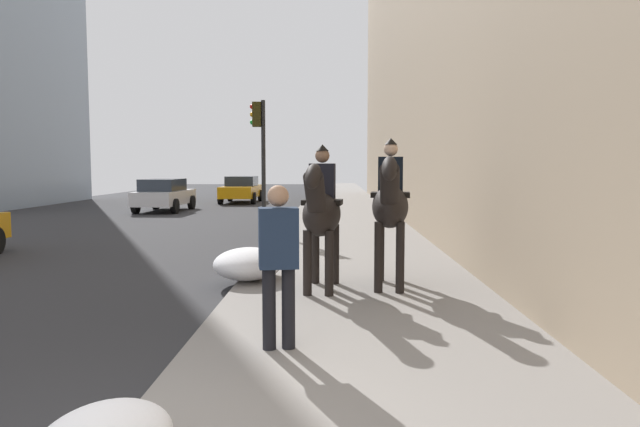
{
  "coord_description": "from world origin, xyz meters",
  "views": [
    {
      "loc": [
        -3.49,
        -1.57,
        2.02
      ],
      "look_at": [
        4.0,
        -1.4,
        1.4
      ],
      "focal_mm": 32.68,
      "sensor_mm": 36.0,
      "label": 1
    }
  ],
  "objects_px": {
    "car_far_lane": "(241,189)",
    "mounted_horse_near": "(321,211)",
    "mounted_horse_far": "(390,204)",
    "pedestrian_greeting": "(278,256)",
    "traffic_light_near_curb": "(260,145)",
    "car_mid_lane": "(164,194)"
  },
  "relations": [
    {
      "from": "mounted_horse_far",
      "to": "car_mid_lane",
      "type": "distance_m",
      "value": 18.48
    },
    {
      "from": "mounted_horse_near",
      "to": "mounted_horse_far",
      "type": "xyz_separation_m",
      "value": [
        0.22,
        -1.06,
        0.09
      ]
    },
    {
      "from": "car_far_lane",
      "to": "mounted_horse_near",
      "type": "bearing_deg",
      "value": 12.3
    },
    {
      "from": "mounted_horse_far",
      "to": "car_far_lane",
      "type": "xyz_separation_m",
      "value": [
        22.72,
        5.89,
        -0.68
      ]
    },
    {
      "from": "mounted_horse_far",
      "to": "pedestrian_greeting",
      "type": "relative_size",
      "value": 1.37
    },
    {
      "from": "pedestrian_greeting",
      "to": "car_mid_lane",
      "type": "distance_m",
      "value": 20.74
    },
    {
      "from": "mounted_horse_near",
      "to": "mounted_horse_far",
      "type": "relative_size",
      "value": 0.96
    },
    {
      "from": "mounted_horse_near",
      "to": "car_mid_lane",
      "type": "relative_size",
      "value": 0.53
    },
    {
      "from": "car_mid_lane",
      "to": "car_far_lane",
      "type": "distance_m",
      "value": 6.69
    },
    {
      "from": "mounted_horse_near",
      "to": "car_far_lane",
      "type": "height_order",
      "value": "mounted_horse_near"
    },
    {
      "from": "mounted_horse_near",
      "to": "pedestrian_greeting",
      "type": "relative_size",
      "value": 1.31
    },
    {
      "from": "car_far_lane",
      "to": "traffic_light_near_curb",
      "type": "distance_m",
      "value": 15.43
    },
    {
      "from": "mounted_horse_near",
      "to": "mounted_horse_far",
      "type": "height_order",
      "value": "mounted_horse_far"
    },
    {
      "from": "car_mid_lane",
      "to": "car_far_lane",
      "type": "bearing_deg",
      "value": -19.41
    },
    {
      "from": "mounted_horse_far",
      "to": "pedestrian_greeting",
      "type": "height_order",
      "value": "mounted_horse_far"
    },
    {
      "from": "mounted_horse_far",
      "to": "car_far_lane",
      "type": "bearing_deg",
      "value": -159.0
    },
    {
      "from": "mounted_horse_far",
      "to": "pedestrian_greeting",
      "type": "distance_m",
      "value": 3.41
    },
    {
      "from": "mounted_horse_far",
      "to": "traffic_light_near_curb",
      "type": "xyz_separation_m",
      "value": [
        7.68,
        2.96,
        1.17
      ]
    },
    {
      "from": "mounted_horse_far",
      "to": "car_mid_lane",
      "type": "relative_size",
      "value": 0.56
    },
    {
      "from": "mounted_horse_far",
      "to": "pedestrian_greeting",
      "type": "xyz_separation_m",
      "value": [
        -3.07,
        1.44,
        -0.33
      ]
    },
    {
      "from": "mounted_horse_far",
      "to": "mounted_horse_near",
      "type": "bearing_deg",
      "value": -71.88
    },
    {
      "from": "car_far_lane",
      "to": "pedestrian_greeting",
      "type": "bearing_deg",
      "value": 10.19
    }
  ]
}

